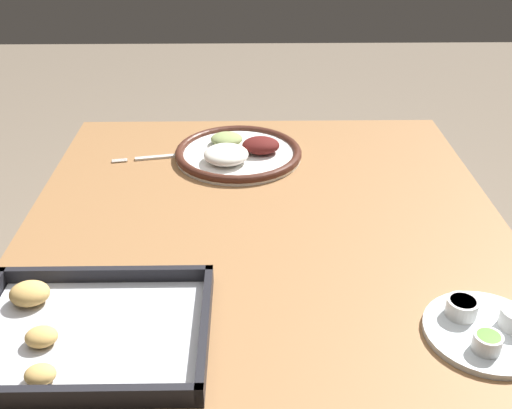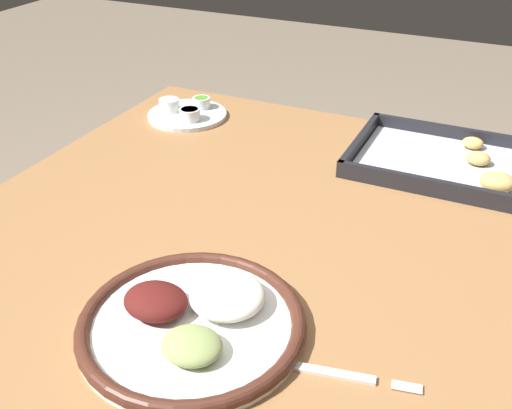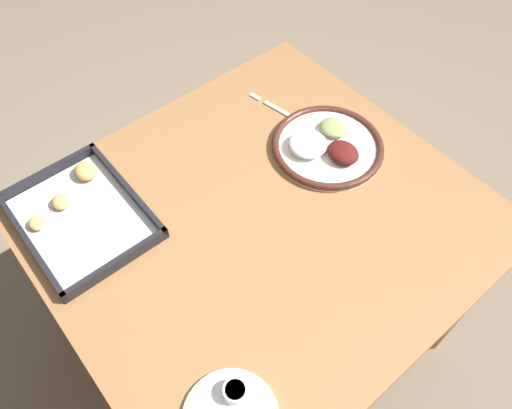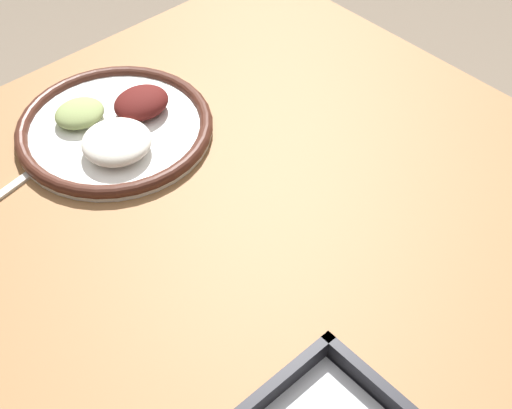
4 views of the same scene
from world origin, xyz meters
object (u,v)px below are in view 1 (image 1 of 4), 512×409
(dinner_plate, at_px, (238,152))
(baking_tray, at_px, (82,330))
(fork, at_px, (159,157))
(saucer_plate, at_px, (487,328))

(dinner_plate, bearing_deg, baking_tray, 69.71)
(fork, distance_m, baking_tray, 0.60)
(saucer_plate, distance_m, baking_tray, 0.59)
(saucer_plate, relative_size, baking_tray, 0.52)
(saucer_plate, bearing_deg, fork, -47.68)
(dinner_plate, distance_m, baking_tray, 0.64)
(fork, bearing_deg, baking_tray, 75.45)
(dinner_plate, height_order, fork, dinner_plate)
(dinner_plate, relative_size, baking_tray, 0.85)
(fork, height_order, baking_tray, baking_tray)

